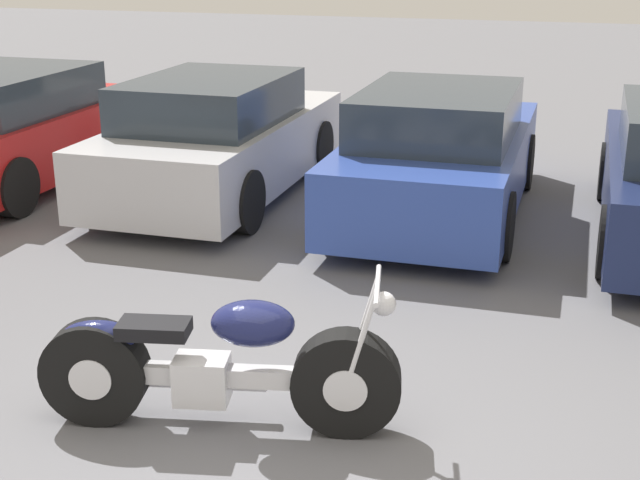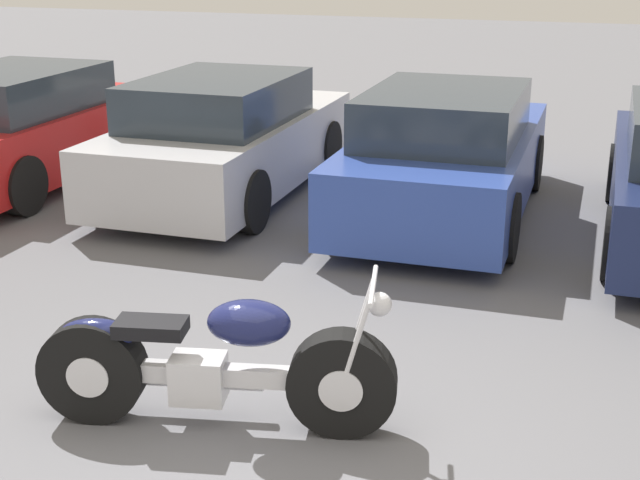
{
  "view_description": "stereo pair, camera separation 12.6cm",
  "coord_description": "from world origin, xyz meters",
  "px_view_note": "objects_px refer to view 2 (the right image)",
  "views": [
    {
      "loc": [
        1.67,
        -4.04,
        2.97
      ],
      "look_at": [
        -0.11,
        1.87,
        0.85
      ],
      "focal_mm": 50.0,
      "sensor_mm": 36.0,
      "label": 1
    },
    {
      "loc": [
        1.79,
        -4.01,
        2.97
      ],
      "look_at": [
        -0.11,
        1.87,
        0.85
      ],
      "focal_mm": 50.0,
      "sensor_mm": 36.0,
      "label": 2
    }
  ],
  "objects_px": {
    "motorcycle": "(212,365)",
    "parked_car_silver": "(226,139)",
    "parked_car_red": "(25,128)",
    "parked_car_blue": "(446,156)"
  },
  "relations": [
    {
      "from": "motorcycle",
      "to": "parked_car_red",
      "type": "bearing_deg",
      "value": 134.73
    },
    {
      "from": "parked_car_red",
      "to": "parked_car_blue",
      "type": "height_order",
      "value": "same"
    },
    {
      "from": "parked_car_red",
      "to": "parked_car_blue",
      "type": "relative_size",
      "value": 1.0
    },
    {
      "from": "parked_car_red",
      "to": "parked_car_silver",
      "type": "xyz_separation_m",
      "value": [
        2.64,
        0.21,
        0.0
      ]
    },
    {
      "from": "motorcycle",
      "to": "parked_car_red",
      "type": "xyz_separation_m",
      "value": [
        -4.71,
        4.76,
        0.26
      ]
    },
    {
      "from": "parked_car_red",
      "to": "parked_car_blue",
      "type": "distance_m",
      "value": 5.29
    },
    {
      "from": "parked_car_red",
      "to": "parked_car_silver",
      "type": "relative_size",
      "value": 1.0
    },
    {
      "from": "parked_car_red",
      "to": "parked_car_blue",
      "type": "xyz_separation_m",
      "value": [
        5.29,
        0.15,
        0.0
      ]
    },
    {
      "from": "parked_car_blue",
      "to": "parked_car_red",
      "type": "bearing_deg",
      "value": -178.37
    },
    {
      "from": "motorcycle",
      "to": "parked_car_silver",
      "type": "relative_size",
      "value": 0.53
    }
  ]
}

